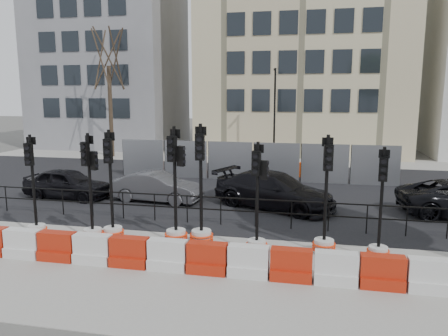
% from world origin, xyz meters
% --- Properties ---
extents(ground, '(120.00, 120.00, 0.00)m').
position_xyz_m(ground, '(0.00, 0.00, 0.00)').
color(ground, '#51514C').
rests_on(ground, ground).
extents(sidewalk_near, '(40.00, 6.00, 0.02)m').
position_xyz_m(sidewalk_near, '(0.00, -3.00, 0.01)').
color(sidewalk_near, gray).
rests_on(sidewalk_near, ground).
extents(road, '(40.00, 14.00, 0.03)m').
position_xyz_m(road, '(0.00, 7.00, 0.01)').
color(road, black).
rests_on(road, ground).
extents(sidewalk_far, '(40.00, 4.00, 0.02)m').
position_xyz_m(sidewalk_far, '(0.00, 16.00, 0.01)').
color(sidewalk_far, gray).
rests_on(sidewalk_far, ground).
extents(building_grey, '(11.00, 9.06, 14.00)m').
position_xyz_m(building_grey, '(-14.00, 21.99, 7.00)').
color(building_grey, gray).
rests_on(building_grey, ground).
extents(building_cream, '(15.00, 10.06, 18.00)m').
position_xyz_m(building_cream, '(2.00, 21.99, 9.00)').
color(building_cream, beige).
rests_on(building_cream, ground).
extents(kerb_railing, '(18.00, 0.04, 1.00)m').
position_xyz_m(kerb_railing, '(0.00, 1.20, 0.69)').
color(kerb_railing, black).
rests_on(kerb_railing, ground).
extents(heras_fencing, '(14.33, 1.72, 2.00)m').
position_xyz_m(heras_fencing, '(-0.49, 9.71, 0.71)').
color(heras_fencing, gray).
rests_on(heras_fencing, ground).
extents(lamp_post_far, '(0.12, 0.56, 6.00)m').
position_xyz_m(lamp_post_far, '(0.50, 14.98, 3.22)').
color(lamp_post_far, black).
rests_on(lamp_post_far, ground).
extents(tree_bare_far, '(2.00, 2.00, 9.00)m').
position_xyz_m(tree_bare_far, '(-11.00, 15.50, 6.65)').
color(tree_bare_far, '#473828').
rests_on(tree_bare_far, ground).
extents(barrier_row, '(12.55, 0.50, 0.80)m').
position_xyz_m(barrier_row, '(-0.00, -2.80, 0.37)').
color(barrier_row, red).
rests_on(barrier_row, ground).
extents(traffic_signal_a, '(0.64, 0.64, 3.26)m').
position_xyz_m(traffic_signal_a, '(-5.43, -1.22, 0.67)').
color(traffic_signal_a, white).
rests_on(traffic_signal_a, ground).
extents(traffic_signal_b, '(0.66, 0.66, 3.34)m').
position_xyz_m(traffic_signal_b, '(-3.49, -1.24, 0.80)').
color(traffic_signal_b, white).
rests_on(traffic_signal_b, ground).
extents(traffic_signal_c, '(0.68, 0.68, 3.43)m').
position_xyz_m(traffic_signal_c, '(-2.94, -0.99, 0.71)').
color(traffic_signal_c, white).
rests_on(traffic_signal_c, ground).
extents(traffic_signal_d, '(0.70, 0.70, 3.55)m').
position_xyz_m(traffic_signal_d, '(-0.93, -0.88, 0.85)').
color(traffic_signal_d, white).
rests_on(traffic_signal_d, ground).
extents(traffic_signal_e, '(0.72, 0.72, 3.64)m').
position_xyz_m(traffic_signal_e, '(-0.17, -0.79, 0.75)').
color(traffic_signal_e, white).
rests_on(traffic_signal_e, ground).
extents(traffic_signal_f, '(0.63, 0.63, 3.19)m').
position_xyz_m(traffic_signal_f, '(1.57, -1.17, 0.76)').
color(traffic_signal_f, white).
rests_on(traffic_signal_f, ground).
extents(traffic_signal_g, '(0.67, 0.67, 3.39)m').
position_xyz_m(traffic_signal_g, '(3.43, -0.80, 0.70)').
color(traffic_signal_g, white).
rests_on(traffic_signal_g, ground).
extents(traffic_signal_h, '(0.61, 0.61, 3.11)m').
position_xyz_m(traffic_signal_h, '(4.88, -0.99, 0.64)').
color(traffic_signal_h, white).
rests_on(traffic_signal_h, ground).
extents(car_a, '(2.20, 4.08, 1.30)m').
position_xyz_m(car_a, '(-7.28, 3.64, 0.65)').
color(car_a, black).
rests_on(car_a, ground).
extents(car_b, '(1.99, 4.01, 1.24)m').
position_xyz_m(car_b, '(-3.31, 3.89, 0.62)').
color(car_b, '#414246').
rests_on(car_b, ground).
extents(car_c, '(5.61, 6.40, 1.43)m').
position_xyz_m(car_c, '(1.58, 3.84, 0.72)').
color(car_c, black).
rests_on(car_c, ground).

